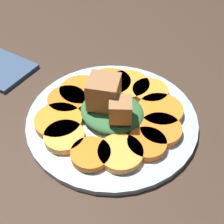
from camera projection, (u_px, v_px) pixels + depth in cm
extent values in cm
cube|color=#38281E|center=(112.00, 125.00, 51.31)|extent=(120.00, 120.00, 2.00)
cylinder|color=#99B7D1|center=(112.00, 119.00, 50.24)|extent=(27.33, 27.33, 1.00)
cylinder|color=white|center=(112.00, 119.00, 50.21)|extent=(21.87, 21.87, 1.00)
cylinder|color=orange|center=(64.00, 137.00, 46.05)|extent=(6.05, 6.05, 1.16)
cylinder|color=orange|center=(91.00, 154.00, 43.79)|extent=(5.70, 5.70, 1.16)
cylinder|color=orange|center=(120.00, 153.00, 43.91)|extent=(6.48, 6.48, 1.16)
cylinder|color=orange|center=(147.00, 144.00, 45.10)|extent=(5.78, 5.78, 1.16)
cylinder|color=orange|center=(161.00, 130.00, 47.01)|extent=(6.40, 6.40, 1.16)
cylinder|color=orange|center=(160.00, 111.00, 49.94)|extent=(7.28, 7.28, 1.16)
cylinder|color=orange|center=(150.00, 92.00, 53.20)|extent=(6.13, 6.13, 1.16)
cylinder|color=orange|center=(128.00, 85.00, 54.37)|extent=(7.44, 7.44, 1.16)
cylinder|color=orange|center=(110.00, 83.00, 54.78)|extent=(7.45, 7.45, 1.16)
cylinder|color=orange|center=(81.00, 91.00, 53.28)|extent=(7.42, 7.42, 1.16)
cylinder|color=orange|center=(67.00, 100.00, 51.64)|extent=(6.40, 6.40, 1.16)
cylinder|color=orange|center=(58.00, 121.00, 48.26)|extent=(7.40, 7.40, 1.16)
ellipsoid|color=#2D6033|center=(112.00, 112.00, 49.04)|extent=(10.28, 9.26, 2.19)
cube|color=olive|center=(104.00, 91.00, 47.26)|extent=(5.97, 5.97, 4.64)
cube|color=#9E754C|center=(105.00, 94.00, 47.66)|extent=(5.04, 5.04, 3.66)
cube|color=olive|center=(120.00, 110.00, 45.45)|extent=(4.52, 4.52, 3.30)
cube|color=silver|center=(98.00, 143.00, 45.64)|extent=(11.92, 4.54, 0.40)
cube|color=silver|center=(71.00, 118.00, 49.24)|extent=(2.07, 2.63, 0.40)
cube|color=silver|center=(54.00, 111.00, 50.43)|extent=(4.66, 1.67, 0.40)
cube|color=silver|center=(58.00, 109.00, 50.74)|extent=(4.66, 1.67, 0.40)
cube|color=silver|center=(61.00, 107.00, 51.05)|extent=(4.66, 1.67, 0.40)
cube|color=silver|center=(64.00, 105.00, 51.36)|extent=(4.66, 1.67, 0.40)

